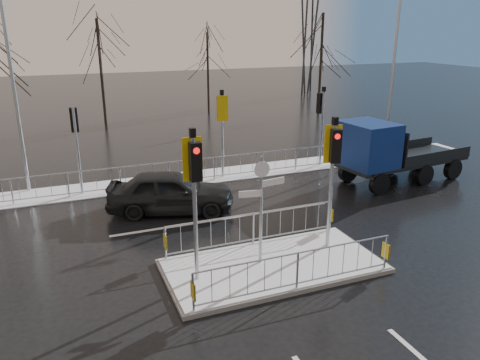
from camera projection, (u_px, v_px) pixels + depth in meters
name	position (u px, v px, depth m)	size (l,w,h in m)	color
ground	(273.00, 268.00, 13.07)	(120.00, 120.00, 0.00)	black
snow_verge	(189.00, 179.00, 20.65)	(30.00, 2.00, 0.04)	white
lane_markings	(278.00, 273.00, 12.78)	(8.00, 11.38, 0.01)	silver
traffic_island	(273.00, 255.00, 12.96)	(6.00, 3.04, 4.15)	#60605C
far_kerb_fixtures	(198.00, 159.00, 19.99)	(18.00, 0.65, 3.83)	#9BA2A9
car_far_lane	(171.00, 192.00, 16.79)	(1.81, 4.49, 1.53)	black
flatbed_truck	(382.00, 151.00, 19.51)	(6.13, 2.79, 2.75)	black
tree_far_a	(99.00, 52.00, 30.24)	(3.75, 3.75, 7.08)	black
tree_far_b	(208.00, 57.00, 35.03)	(3.25, 3.25, 6.14)	black
tree_far_c	(322.00, 44.00, 34.91)	(4.00, 4.00, 7.55)	black
street_lamp_right	(394.00, 70.00, 22.92)	(1.25, 0.18, 8.00)	#9BA2A9
street_lamp_left	(15.00, 80.00, 17.77)	(1.25, 0.18, 8.20)	#9BA2A9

